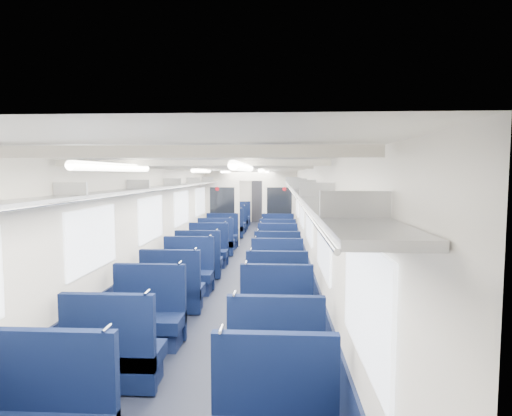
% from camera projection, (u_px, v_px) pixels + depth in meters
% --- Properties ---
extents(floor, '(2.80, 18.00, 0.01)m').
position_uv_depth(floor, '(244.00, 264.00, 10.20)').
color(floor, black).
rests_on(floor, ground).
extents(ceiling, '(2.80, 18.00, 0.01)m').
position_uv_depth(ceiling, '(243.00, 168.00, 10.01)').
color(ceiling, white).
rests_on(ceiling, wall_left).
extents(wall_left, '(0.02, 18.00, 2.35)m').
position_uv_depth(wall_left, '(187.00, 216.00, 10.18)').
color(wall_left, beige).
rests_on(wall_left, floor).
extents(dado_left, '(0.03, 17.90, 0.70)m').
position_uv_depth(dado_left, '(188.00, 249.00, 10.25)').
color(dado_left, '#0F1732').
rests_on(dado_left, floor).
extents(wall_right, '(0.02, 18.00, 2.35)m').
position_uv_depth(wall_right, '(301.00, 217.00, 10.03)').
color(wall_right, beige).
rests_on(wall_right, floor).
extents(dado_right, '(0.03, 17.90, 0.70)m').
position_uv_depth(dado_right, '(300.00, 250.00, 10.10)').
color(dado_right, '#0F1732').
rests_on(dado_right, floor).
extents(wall_far, '(2.80, 0.02, 2.35)m').
position_uv_depth(wall_far, '(260.00, 197.00, 19.06)').
color(wall_far, beige).
rests_on(wall_far, floor).
extents(luggage_rack_left, '(0.36, 17.40, 0.18)m').
position_uv_depth(luggage_rack_left, '(194.00, 183.00, 10.11)').
color(luggage_rack_left, '#B2B5BA').
rests_on(luggage_rack_left, wall_left).
extents(luggage_rack_right, '(0.36, 17.40, 0.18)m').
position_uv_depth(luggage_rack_right, '(294.00, 184.00, 9.98)').
color(luggage_rack_right, '#B2B5BA').
rests_on(luggage_rack_right, wall_right).
extents(windows, '(2.78, 15.60, 0.75)m').
position_uv_depth(windows, '(242.00, 208.00, 9.63)').
color(windows, white).
rests_on(windows, wall_left).
extents(ceiling_fittings, '(2.70, 16.06, 0.11)m').
position_uv_depth(ceiling_fittings, '(242.00, 170.00, 9.76)').
color(ceiling_fittings, beige).
rests_on(ceiling_fittings, ceiling).
extents(end_door, '(0.75, 0.06, 2.00)m').
position_uv_depth(end_door, '(260.00, 200.00, 19.02)').
color(end_door, black).
rests_on(end_door, floor).
extents(bulkhead, '(2.80, 0.10, 2.35)m').
position_uv_depth(bulkhead, '(251.00, 206.00, 12.73)').
color(bulkhead, beige).
rests_on(bulkhead, floor).
extents(seat_4, '(0.95, 0.52, 1.06)m').
position_uv_depth(seat_4, '(114.00, 357.00, 4.26)').
color(seat_4, '#0C183D').
rests_on(seat_4, floor).
extents(seat_5, '(0.95, 0.52, 1.06)m').
position_uv_depth(seat_5, '(276.00, 360.00, 4.19)').
color(seat_5, '#0C183D').
rests_on(seat_5, floor).
extents(seat_6, '(0.95, 0.52, 1.06)m').
position_uv_depth(seat_6, '(147.00, 320.00, 5.34)').
color(seat_6, '#0C183D').
rests_on(seat_6, floor).
extents(seat_7, '(0.95, 0.52, 1.06)m').
position_uv_depth(seat_7, '(276.00, 321.00, 5.32)').
color(seat_7, '#0C183D').
rests_on(seat_7, floor).
extents(seat_8, '(0.95, 0.52, 1.06)m').
position_uv_depth(seat_8, '(173.00, 292.00, 6.62)').
color(seat_8, '#0C183D').
rests_on(seat_8, floor).
extents(seat_9, '(0.95, 0.52, 1.06)m').
position_uv_depth(seat_9, '(277.00, 294.00, 6.52)').
color(seat_9, '#0C183D').
rests_on(seat_9, floor).
extents(seat_10, '(0.95, 0.52, 1.06)m').
position_uv_depth(seat_10, '(188.00, 275.00, 7.73)').
color(seat_10, '#0C183D').
rests_on(seat_10, floor).
extents(seat_11, '(0.95, 0.52, 1.06)m').
position_uv_depth(seat_11, '(277.00, 278.00, 7.51)').
color(seat_11, '#0C183D').
rests_on(seat_11, floor).
extents(seat_12, '(0.95, 0.52, 1.06)m').
position_uv_depth(seat_12, '(199.00, 263.00, 8.81)').
color(seat_12, '#0C183D').
rests_on(seat_12, floor).
extents(seat_13, '(0.95, 0.52, 1.06)m').
position_uv_depth(seat_13, '(277.00, 264.00, 8.69)').
color(seat_13, '#0C183D').
rests_on(seat_13, floor).
extents(seat_14, '(0.95, 0.52, 1.06)m').
position_uv_depth(seat_14, '(208.00, 253.00, 9.92)').
color(seat_14, '#0C183D').
rests_on(seat_14, floor).
extents(seat_15, '(0.95, 0.52, 1.06)m').
position_uv_depth(seat_15, '(277.00, 253.00, 9.83)').
color(seat_15, '#0C183D').
rests_on(seat_15, floor).
extents(seat_16, '(0.95, 0.52, 1.06)m').
position_uv_depth(seat_16, '(216.00, 243.00, 11.26)').
color(seat_16, '#0C183D').
rests_on(seat_16, floor).
extents(seat_17, '(0.95, 0.52, 1.06)m').
position_uv_depth(seat_17, '(278.00, 245.00, 11.01)').
color(seat_17, '#0C183D').
rests_on(seat_17, floor).
extents(seat_18, '(0.95, 0.52, 1.06)m').
position_uv_depth(seat_18, '(222.00, 237.00, 12.37)').
color(seat_18, '#0C183D').
rests_on(seat_18, floor).
extents(seat_19, '(0.95, 0.52, 1.06)m').
position_uv_depth(seat_19, '(278.00, 238.00, 12.22)').
color(seat_19, '#0C183D').
rests_on(seat_19, floor).
extents(seat_20, '(0.95, 0.52, 1.06)m').
position_uv_depth(seat_20, '(230.00, 228.00, 14.37)').
color(seat_20, '#0C183D').
rests_on(seat_20, floor).
extents(seat_21, '(0.95, 0.52, 1.06)m').
position_uv_depth(seat_21, '(278.00, 229.00, 14.23)').
color(seat_21, '#0C183D').
rests_on(seat_21, floor).
extents(seat_22, '(0.95, 0.52, 1.06)m').
position_uv_depth(seat_22, '(233.00, 224.00, 15.52)').
color(seat_22, '#0C183D').
rests_on(seat_22, floor).
extents(seat_23, '(0.95, 0.52, 1.06)m').
position_uv_depth(seat_23, '(278.00, 225.00, 15.39)').
color(seat_23, '#0C183D').
rests_on(seat_23, floor).
extents(seat_24, '(0.95, 0.52, 1.06)m').
position_uv_depth(seat_24, '(236.00, 221.00, 16.58)').
color(seat_24, '#0C183D').
rests_on(seat_24, floor).
extents(seat_25, '(0.95, 0.52, 1.06)m').
position_uv_depth(seat_25, '(278.00, 222.00, 16.43)').
color(seat_25, '#0C183D').
rests_on(seat_25, floor).
extents(seat_26, '(0.95, 0.52, 1.06)m').
position_uv_depth(seat_26, '(239.00, 218.00, 17.74)').
color(seat_26, '#0C183D').
rests_on(seat_26, floor).
extents(seat_27, '(0.95, 0.52, 1.06)m').
position_uv_depth(seat_27, '(278.00, 218.00, 17.61)').
color(seat_27, '#0C183D').
rests_on(seat_27, floor).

